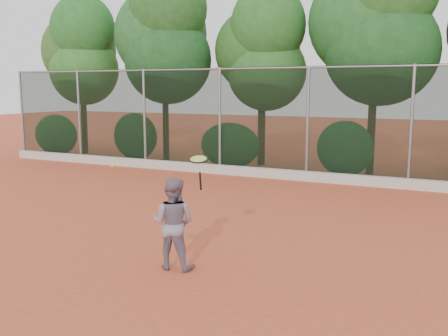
% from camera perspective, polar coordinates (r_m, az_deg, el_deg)
% --- Properties ---
extents(ground, '(80.00, 80.00, 0.00)m').
position_cam_1_polar(ground, '(9.46, -2.62, -8.38)').
color(ground, '#CA512F').
rests_on(ground, ground).
extents(concrete_curb, '(24.00, 0.20, 0.30)m').
position_cam_1_polar(concrete_curb, '(15.61, 9.19, -0.90)').
color(concrete_curb, beige).
rests_on(concrete_curb, ground).
extents(tennis_player, '(0.79, 0.65, 1.47)m').
position_cam_1_polar(tennis_player, '(7.97, -5.84, -6.30)').
color(tennis_player, gray).
rests_on(tennis_player, ground).
extents(chainlink_fence, '(24.09, 0.09, 3.50)m').
position_cam_1_polar(chainlink_fence, '(15.58, 9.54, 5.41)').
color(chainlink_fence, black).
rests_on(chainlink_fence, ground).
extents(foliage_backdrop, '(23.70, 3.63, 7.55)m').
position_cam_1_polar(foliage_backdrop, '(17.67, 9.83, 14.09)').
color(foliage_backdrop, '#432E1A').
rests_on(foliage_backdrop, ground).
extents(tennis_racket, '(0.37, 0.37, 0.55)m').
position_cam_1_polar(tennis_racket, '(7.51, -2.92, 0.74)').
color(tennis_racket, black).
rests_on(tennis_racket, ground).
extents(tennis_ball_in_flight, '(0.07, 0.07, 0.07)m').
position_cam_1_polar(tennis_ball_in_flight, '(7.87, -12.59, 0.29)').
color(tennis_ball_in_flight, yellow).
rests_on(tennis_ball_in_flight, ground).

